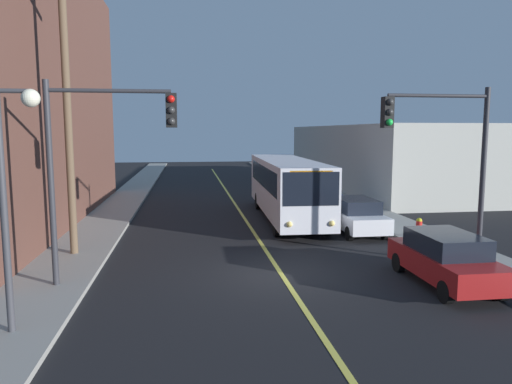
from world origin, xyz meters
TOP-DOWN VIEW (x-y plane):
  - ground_plane at (0.00, 0.00)m, footprint 120.00×120.00m
  - sidewalk_left at (-7.25, 10.00)m, footprint 2.50×90.00m
  - sidewalk_right at (7.25, 10.00)m, footprint 2.50×90.00m
  - lane_stripe_center at (0.00, 15.00)m, footprint 0.16×60.00m
  - building_right_warehouse at (14.49, 23.21)m, footprint 12.00×25.35m
  - city_bus at (2.20, 9.77)m, footprint 2.98×12.23m
  - parked_car_red at (4.75, -1.80)m, footprint 1.84×4.41m
  - parked_car_white at (4.65, 5.81)m, footprint 1.82×4.40m
  - parked_car_blue at (4.98, 13.48)m, footprint 1.89×4.44m
  - utility_pole_near at (-7.28, 3.23)m, footprint 2.40×0.28m
  - traffic_signal_left_corner at (-5.41, -0.56)m, footprint 3.75×0.48m
  - traffic_signal_right_corner at (5.41, -0.14)m, footprint 3.75×0.48m
  - street_lamp_left at (-6.83, -3.91)m, footprint 0.98×0.40m
  - fire_hydrant at (6.85, 3.97)m, footprint 0.44×0.26m

SIDE VIEW (x-z plane):
  - ground_plane at x=0.00m, z-range 0.00..0.00m
  - lane_stripe_center at x=0.00m, z-range 0.00..0.01m
  - sidewalk_left at x=-7.25m, z-range 0.00..0.15m
  - sidewalk_right at x=7.25m, z-range 0.00..0.15m
  - fire_hydrant at x=6.85m, z-range 0.16..1.00m
  - parked_car_red at x=4.75m, z-range 0.03..1.65m
  - parked_car_white at x=4.65m, z-range 0.03..1.65m
  - parked_car_blue at x=4.98m, z-range 0.03..1.65m
  - city_bus at x=2.20m, z-range 0.22..3.42m
  - building_right_warehouse at x=14.49m, z-range 0.00..5.18m
  - street_lamp_left at x=-6.83m, z-range 0.99..6.49m
  - traffic_signal_left_corner at x=-5.41m, z-range 1.30..7.30m
  - traffic_signal_right_corner at x=5.41m, z-range 1.30..7.30m
  - utility_pole_near at x=-7.28m, z-range 0.67..11.66m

